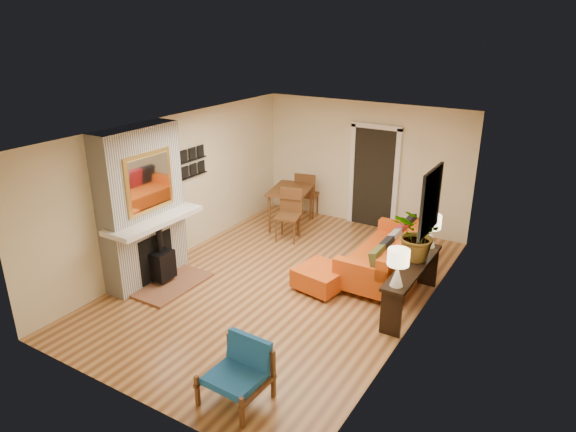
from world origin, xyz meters
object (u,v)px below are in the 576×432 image
ottoman (321,277)px  lamp_near (398,263)px  dining_table (294,197)px  console_table (412,274)px  blue_chair (240,368)px  houseplant (420,235)px  sofa (388,255)px  lamp_far (431,227)px

ottoman → lamp_near: bearing=-21.1°
lamp_near → dining_table: bearing=140.2°
ottoman → console_table: 1.49m
ottoman → blue_chair: size_ratio=1.17×
blue_chair → houseplant: bearing=71.8°
console_table → houseplant: (-0.01, 0.20, 0.56)m
sofa → houseplant: houseplant is taller
lamp_near → sofa: bearing=113.7°
dining_table → ottoman: bearing=-50.2°
sofa → lamp_near: size_ratio=3.97×
ottoman → dining_table: size_ratio=0.43×
lamp_near → lamp_far: (0.00, 1.51, 0.00)m
sofa → lamp_far: (0.69, -0.07, 0.69)m
sofa → blue_chair: sofa is taller
lamp_near → lamp_far: size_ratio=1.00×
dining_table → console_table: bearing=-31.1°
blue_chair → lamp_near: lamp_near is taller
lamp_near → console_table: bearing=90.0°
ottoman → dining_table: dining_table is taller
sofa → dining_table: (-2.50, 1.08, 0.30)m
lamp_far → dining_table: bearing=160.2°
blue_chair → dining_table: size_ratio=0.37×
ottoman → lamp_near: (1.44, -0.55, 0.85)m
lamp_near → lamp_far: bearing=90.0°
lamp_near → lamp_far: same height
blue_chair → ottoman: bearing=98.2°
houseplant → ottoman: bearing=-165.0°
houseplant → lamp_near: bearing=-89.4°
blue_chair → console_table: 3.11m
ottoman → houseplant: 1.74m
houseplant → console_table: bearing=-87.2°
blue_chair → lamp_near: bearing=64.7°
dining_table → console_table: (3.19, -1.93, -0.09)m
houseplant → blue_chair: bearing=-108.2°
ottoman → console_table: (1.44, 0.18, 0.36)m
ottoman → console_table: size_ratio=0.46×
blue_chair → houseplant: size_ratio=0.86×
sofa → lamp_near: lamp_near is taller
lamp_far → lamp_near: bearing=-90.0°
blue_chair → console_table: console_table is taller
dining_table → houseplant: houseplant is taller
lamp_far → houseplant: bearing=-91.0°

